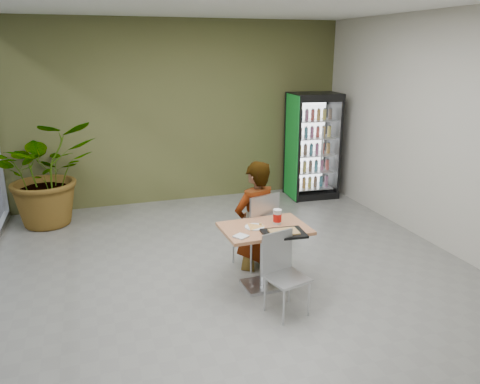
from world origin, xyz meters
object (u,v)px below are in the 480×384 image
chair_near (282,266)px  cafeteria_tray (284,233)px  potted_plant (46,173)px  chair_far (259,225)px  seated_woman (255,226)px  dining_table (264,244)px  soda_cup (277,217)px  beverage_fridge (313,146)px

chair_near → cafeteria_tray: 0.38m
potted_plant → chair_near: bearing=-55.1°
chair_far → seated_woman: size_ratio=0.59×
potted_plant → seated_woman: bearing=-43.9°
cafeteria_tray → potted_plant: 4.21m
seated_woman → potted_plant: potted_plant is taller
seated_woman → cafeteria_tray: (0.03, -0.83, 0.22)m
dining_table → cafeteria_tray: bearing=-67.8°
seated_woman → potted_plant: size_ratio=1.01×
seated_woman → soda_cup: seated_woman is taller
dining_table → chair_near: chair_near is taller
dining_table → soda_cup: 0.35m
dining_table → chair_near: 0.54m
cafeteria_tray → beverage_fridge: beverage_fridge is taller
dining_table → chair_far: (0.12, 0.50, 0.05)m
soda_cup → beverage_fridge: (1.97, 3.04, 0.13)m
chair_far → beverage_fridge: bearing=-146.1°
chair_far → cafeteria_tray: size_ratio=2.18×
dining_table → cafeteria_tray: (0.11, -0.28, 0.23)m
chair_far → chair_near: chair_far is taller
beverage_fridge → potted_plant: 4.63m
dining_table → chair_far: bearing=76.7°
potted_plant → cafeteria_tray: bearing=-51.7°
dining_table → seated_woman: bearing=81.2°
chair_far → beverage_fridge: (2.02, 2.59, 0.38)m
soda_cup → cafeteria_tray: bearing=-99.8°
beverage_fridge → cafeteria_tray: bearing=-117.0°
soda_cup → seated_woman: bearing=99.6°
seated_woman → cafeteria_tray: 0.86m
dining_table → soda_cup: bearing=14.2°
beverage_fridge → seated_woman: bearing=-124.9°
chair_far → chair_near: size_ratio=1.15×
dining_table → soda_cup: (0.17, 0.04, 0.30)m
soda_cup → chair_far: bearing=96.6°
soda_cup → potted_plant: size_ratio=0.11×
chair_near → potted_plant: bearing=110.4°
dining_table → beverage_fridge: size_ratio=0.51×
dining_table → chair_far: chair_far is taller
dining_table → cafeteria_tray: cafeteria_tray is taller
cafeteria_tray → potted_plant: bearing=128.3°
dining_table → seated_woman: (0.08, 0.55, 0.01)m
dining_table → cafeteria_tray: 0.38m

